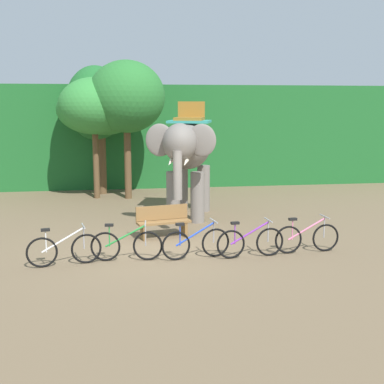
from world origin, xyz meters
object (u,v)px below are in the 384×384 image
bike_green (126,245)px  wooden_bench (163,221)px  bike_pink (307,238)px  tree_center_left (101,110)px  tree_left (94,106)px  elephant (188,151)px  bike_white (64,249)px  tree_center_right (96,104)px  tree_right (126,97)px  bike_blue (196,243)px  bike_purple (250,242)px

bike_green → wooden_bench: 2.34m
bike_green → bike_pink: same height
tree_center_left → wooden_bench: bearing=-76.8°
tree_left → elephant: size_ratio=1.12×
tree_left → wooden_bench: tree_left is taller
bike_white → bike_green: size_ratio=0.99×
elephant → bike_white: (-3.55, -4.62, -1.82)m
tree_center_right → bike_pink: size_ratio=3.07×
tree_center_left → elephant: (2.83, -5.25, -1.26)m
elephant → bike_green: bearing=-115.4°
tree_right → bike_blue: (1.34, -8.50, -3.58)m
tree_right → bike_white: 9.46m
bike_white → wooden_bench: 3.36m
tree_left → bike_green: tree_left is taller
bike_white → tree_center_right: bearing=86.9°
tree_center_right → tree_right: bearing=-49.3°
tree_center_right → tree_right: size_ratio=0.98×
bike_blue → bike_pink: bearing=1.8°
elephant → wooden_bench: size_ratio=2.73×
tree_center_left → elephant: 6.09m
tree_center_left → bike_white: tree_center_left is taller
elephant → tree_right: bearing=114.5°
tree_right → wooden_bench: bearing=-83.1°
elephant → bike_white: size_ratio=2.51×
tree_right → elephant: (1.81, -3.97, -1.76)m
tree_center_left → bike_white: size_ratio=2.69×
bike_blue → bike_white: bearing=-178.5°
tree_right → tree_left: bearing=168.4°
tree_center_right → bike_purple: tree_center_right is taller
tree_center_left → wooden_bench: (1.79, -7.63, -2.98)m
bike_green → bike_blue: same height
tree_center_right → bike_purple: (3.88, -10.01, -3.32)m
bike_blue → bike_purple: same height
elephant → bike_pink: elephant is taller
tree_center_left → tree_center_right: bearing=144.6°
bike_white → elephant: bearing=52.4°
bike_green → wooden_bench: bike_green is taller
bike_white → tree_left: bearing=86.7°
tree_center_left → bike_purple: size_ratio=2.67×
tree_center_right → bike_purple: size_ratio=3.08×
bike_blue → wooden_bench: 2.22m
tree_left → bike_purple: (3.90, -8.86, -3.22)m
tree_left → bike_pink: bearing=-58.0°
bike_green → tree_left: bearing=96.1°
bike_white → bike_pink: same height
tree_center_right → bike_white: tree_center_right is taller
tree_right → bike_green: (-0.31, -8.43, -3.58)m
bike_purple → tree_right: bearing=107.2°
tree_left → bike_purple: 10.20m
bike_green → tree_center_left: bearing=94.2°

